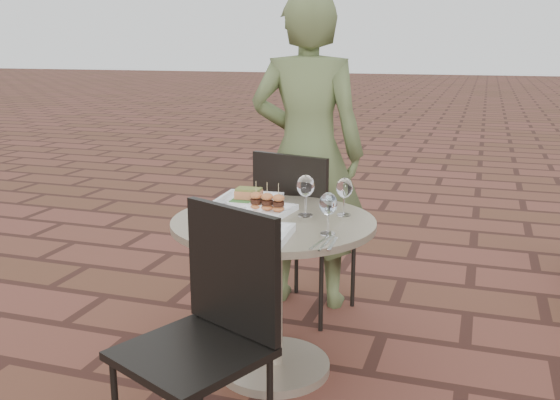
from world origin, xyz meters
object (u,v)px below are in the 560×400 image
(plate_sliders, at_px, (267,206))
(chair_near, at_px, (211,318))
(plate_tuna, at_px, (254,234))
(plate_salmon, at_px, (249,199))
(diner, at_px, (307,153))
(cafe_table, at_px, (274,272))
(chair_far, at_px, (300,222))

(plate_sliders, bearing_deg, chair_near, -85.62)
(plate_sliders, height_order, plate_tuna, plate_sliders)
(plate_tuna, bearing_deg, plate_salmon, 113.31)
(chair_near, relative_size, plate_sliders, 3.81)
(diner, bearing_deg, cafe_table, 91.11)
(cafe_table, xyz_separation_m, chair_near, (-0.01, -0.66, 0.07))
(cafe_table, height_order, plate_tuna, plate_tuna)
(chair_far, bearing_deg, plate_tuna, 108.98)
(plate_tuna, bearing_deg, chair_near, -93.01)
(diner, height_order, plate_tuna, diner)
(chair_far, height_order, chair_near, same)
(plate_salmon, xyz_separation_m, plate_tuna, (0.22, -0.50, -0.00))
(cafe_table, bearing_deg, plate_tuna, -87.04)
(plate_salmon, distance_m, plate_tuna, 0.55)
(chair_near, bearing_deg, plate_salmon, 126.67)
(cafe_table, xyz_separation_m, plate_sliders, (-0.06, 0.10, 0.28))
(plate_tuna, bearing_deg, diner, 94.95)
(plate_sliders, bearing_deg, chair_far, 89.05)
(chair_far, xyz_separation_m, plate_salmon, (-0.15, -0.38, 0.20))
(chair_near, relative_size, plate_salmon, 3.21)
(chair_far, bearing_deg, diner, -69.01)
(chair_near, xyz_separation_m, plate_tuna, (0.02, 0.38, 0.20))
(chair_far, xyz_separation_m, plate_tuna, (0.07, -0.88, 0.20))
(chair_near, xyz_separation_m, plate_salmon, (-0.20, 0.89, 0.20))
(plate_salmon, bearing_deg, chair_far, 68.84)
(chair_far, distance_m, plate_tuna, 0.91)
(cafe_table, relative_size, diner, 0.51)
(diner, xyz_separation_m, plate_sliders, (0.02, -0.74, -0.12))
(diner, bearing_deg, chair_far, 92.04)
(diner, distance_m, plate_sliders, 0.75)
(plate_salmon, bearing_deg, chair_near, -77.48)
(cafe_table, height_order, plate_salmon, plate_salmon)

